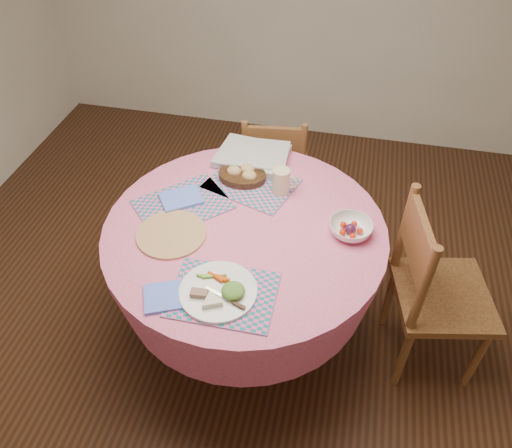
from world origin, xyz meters
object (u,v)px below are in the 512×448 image
(wicker_trivet, at_px, (171,234))
(latte_mug, at_px, (282,181))
(chair_back, at_px, (274,171))
(dinner_plate, at_px, (219,291))
(chair_right, at_px, (433,289))
(dining_table, at_px, (245,258))
(bread_bowl, at_px, (243,174))
(fruit_bowl, at_px, (351,229))

(wicker_trivet, relative_size, latte_mug, 2.44)
(chair_back, height_order, dinner_plate, chair_back)
(chair_right, height_order, latte_mug, chair_right)
(chair_right, relative_size, latte_mug, 7.70)
(dining_table, height_order, chair_right, chair_right)
(dining_table, xyz_separation_m, bread_bowl, (-0.09, 0.32, 0.23))
(wicker_trivet, height_order, fruit_bowl, fruit_bowl)
(chair_back, height_order, bread_bowl, chair_back)
(dining_table, distance_m, bread_bowl, 0.40)
(bread_bowl, bearing_deg, dining_table, -74.85)
(dining_table, relative_size, latte_mug, 10.09)
(dining_table, relative_size, dinner_plate, 4.15)
(dining_table, height_order, dinner_plate, dinner_plate)
(chair_right, distance_m, latte_mug, 0.84)
(chair_back, bearing_deg, wicker_trivet, 66.54)
(dinner_plate, bearing_deg, wicker_trivet, 136.99)
(chair_right, height_order, wicker_trivet, chair_right)
(wicker_trivet, bearing_deg, chair_right, 8.04)
(chair_right, height_order, bread_bowl, chair_right)
(wicker_trivet, relative_size, fruit_bowl, 1.41)
(chair_back, distance_m, wicker_trivet, 1.03)
(dining_table, bearing_deg, chair_back, 91.56)
(dining_table, bearing_deg, chair_right, 3.27)
(bread_bowl, distance_m, fruit_bowl, 0.60)
(dining_table, xyz_separation_m, chair_back, (-0.02, 0.83, -0.12))
(wicker_trivet, height_order, dinner_plate, dinner_plate)
(wicker_trivet, xyz_separation_m, fruit_bowl, (0.74, 0.17, 0.02))
(bread_bowl, height_order, fruit_bowl, bread_bowl)
(dining_table, relative_size, fruit_bowl, 5.84)
(chair_right, bearing_deg, dinner_plate, 104.97)
(bread_bowl, bearing_deg, latte_mug, -15.14)
(chair_right, distance_m, dinner_plate, 1.00)
(wicker_trivet, bearing_deg, dining_table, 21.05)
(dinner_plate, height_order, fruit_bowl, same)
(dining_table, xyz_separation_m, chair_right, (0.86, 0.05, -0.06))
(dining_table, relative_size, bread_bowl, 5.39)
(dining_table, height_order, wicker_trivet, wicker_trivet)
(chair_right, height_order, fruit_bowl, chair_right)
(dinner_plate, bearing_deg, dining_table, 88.86)
(dinner_plate, distance_m, latte_mug, 0.66)
(wicker_trivet, relative_size, bread_bowl, 1.30)
(dinner_plate, xyz_separation_m, bread_bowl, (-0.08, 0.70, 0.01))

